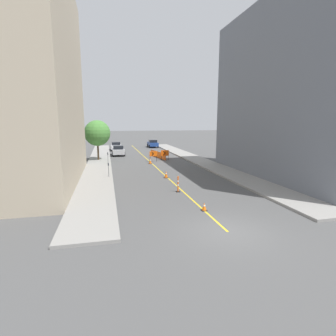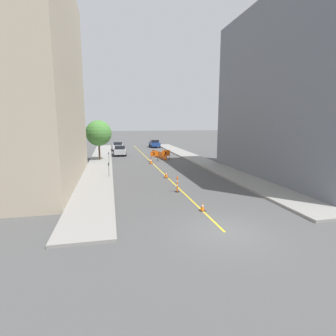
{
  "view_description": "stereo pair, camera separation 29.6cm",
  "coord_description": "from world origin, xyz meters",
  "px_view_note": "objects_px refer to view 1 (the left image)",
  "views": [
    {
      "loc": [
        -5.55,
        -10.95,
        5.24
      ],
      "look_at": [
        -0.04,
        12.53,
        1.0
      ],
      "focal_mm": 28.0,
      "sensor_mm": 36.0,
      "label": 1
    },
    {
      "loc": [
        -5.26,
        -11.01,
        5.24
      ],
      "look_at": [
        -0.04,
        12.53,
        1.0
      ],
      "focal_mm": 28.0,
      "sensor_mm": 36.0,
      "label": 2
    }
  ],
  "objects_px": {
    "parked_car_curb_far": "(153,143)",
    "street_tree_left_near": "(97,133)",
    "parked_car_curb_near": "(118,150)",
    "parked_car_curb_mid": "(116,146)",
    "traffic_cone_second": "(166,174)",
    "parking_meter_near_curb": "(108,167)",
    "parking_meter_far_curb": "(108,156)",
    "delineator_post_front": "(178,185)",
    "arrow_barricade_secondary": "(165,153)",
    "traffic_cone_third": "(150,161)",
    "arrow_barricade_primary": "(153,154)",
    "traffic_cone_nearest": "(204,207)"
  },
  "relations": [
    {
      "from": "arrow_barricade_primary",
      "to": "parked_car_curb_mid",
      "type": "bearing_deg",
      "value": 100.1
    },
    {
      "from": "arrow_barricade_primary",
      "to": "parked_car_curb_mid",
      "type": "relative_size",
      "value": 0.32
    },
    {
      "from": "traffic_cone_nearest",
      "to": "traffic_cone_second",
      "type": "height_order",
      "value": "traffic_cone_second"
    },
    {
      "from": "delineator_post_front",
      "to": "parked_car_curb_mid",
      "type": "relative_size",
      "value": 0.28
    },
    {
      "from": "arrow_barricade_primary",
      "to": "delineator_post_front",
      "type": "bearing_deg",
      "value": -98.51
    },
    {
      "from": "traffic_cone_nearest",
      "to": "parked_car_curb_near",
      "type": "bearing_deg",
      "value": 97.71
    },
    {
      "from": "parked_car_curb_far",
      "to": "parking_meter_far_curb",
      "type": "relative_size",
      "value": 3.11
    },
    {
      "from": "parked_car_curb_near",
      "to": "parked_car_curb_far",
      "type": "distance_m",
      "value": 14.37
    },
    {
      "from": "arrow_barricade_primary",
      "to": "arrow_barricade_secondary",
      "type": "distance_m",
      "value": 2.14
    },
    {
      "from": "parked_car_curb_near",
      "to": "street_tree_left_near",
      "type": "bearing_deg",
      "value": -117.47
    },
    {
      "from": "parking_meter_far_curb",
      "to": "street_tree_left_near",
      "type": "distance_m",
      "value": 4.66
    },
    {
      "from": "traffic_cone_nearest",
      "to": "arrow_barricade_secondary",
      "type": "relative_size",
      "value": 0.35
    },
    {
      "from": "traffic_cone_third",
      "to": "delineator_post_front",
      "type": "bearing_deg",
      "value": -90.7
    },
    {
      "from": "traffic_cone_nearest",
      "to": "parking_meter_near_curb",
      "type": "bearing_deg",
      "value": 117.25
    },
    {
      "from": "parked_car_curb_far",
      "to": "street_tree_left_near",
      "type": "distance_m",
      "value": 20.79
    },
    {
      "from": "parked_car_curb_near",
      "to": "parked_car_curb_mid",
      "type": "distance_m",
      "value": 7.75
    },
    {
      "from": "arrow_barricade_secondary",
      "to": "parking_meter_far_curb",
      "type": "distance_m",
      "value": 8.11
    },
    {
      "from": "parked_car_curb_near",
      "to": "parking_meter_far_curb",
      "type": "distance_m",
      "value": 9.28
    },
    {
      "from": "delineator_post_front",
      "to": "parking_meter_near_curb",
      "type": "bearing_deg",
      "value": 129.46
    },
    {
      "from": "traffic_cone_second",
      "to": "delineator_post_front",
      "type": "distance_m",
      "value": 5.2
    },
    {
      "from": "delineator_post_front",
      "to": "parked_car_curb_near",
      "type": "height_order",
      "value": "parked_car_curb_near"
    },
    {
      "from": "traffic_cone_third",
      "to": "arrow_barricade_primary",
      "type": "xyz_separation_m",
      "value": [
        0.7,
        1.65,
        0.65
      ]
    },
    {
      "from": "traffic_cone_nearest",
      "to": "parked_car_curb_far",
      "type": "height_order",
      "value": "parked_car_curb_far"
    },
    {
      "from": "street_tree_left_near",
      "to": "parked_car_curb_far",
      "type": "bearing_deg",
      "value": 58.97
    },
    {
      "from": "delineator_post_front",
      "to": "parked_car_curb_near",
      "type": "relative_size",
      "value": 0.29
    },
    {
      "from": "parked_car_curb_mid",
      "to": "parking_meter_far_curb",
      "type": "distance_m",
      "value": 16.95
    },
    {
      "from": "traffic_cone_second",
      "to": "parked_car_curb_mid",
      "type": "distance_m",
      "value": 26.36
    },
    {
      "from": "traffic_cone_second",
      "to": "parked_car_curb_mid",
      "type": "xyz_separation_m",
      "value": [
        -3.69,
        26.1,
        0.48
      ]
    },
    {
      "from": "parked_car_curb_far",
      "to": "parked_car_curb_mid",
      "type": "bearing_deg",
      "value": -149.83
    },
    {
      "from": "parked_car_curb_mid",
      "to": "parking_meter_far_curb",
      "type": "xyz_separation_m",
      "value": [
        -1.62,
        -16.87,
        0.34
      ]
    },
    {
      "from": "traffic_cone_third",
      "to": "parked_car_curb_near",
      "type": "height_order",
      "value": "parked_car_curb_near"
    },
    {
      "from": "parked_car_curb_mid",
      "to": "parking_meter_far_curb",
      "type": "relative_size",
      "value": 3.14
    },
    {
      "from": "traffic_cone_second",
      "to": "parked_car_curb_far",
      "type": "height_order",
      "value": "parked_car_curb_far"
    },
    {
      "from": "parked_car_curb_near",
      "to": "parking_meter_far_curb",
      "type": "xyz_separation_m",
      "value": [
        -1.68,
        -9.12,
        0.34
      ]
    },
    {
      "from": "street_tree_left_near",
      "to": "delineator_post_front",
      "type": "bearing_deg",
      "value": -70.72
    },
    {
      "from": "traffic_cone_nearest",
      "to": "traffic_cone_third",
      "type": "relative_size",
      "value": 0.7
    },
    {
      "from": "traffic_cone_third",
      "to": "parked_car_curb_mid",
      "type": "relative_size",
      "value": 0.16
    },
    {
      "from": "arrow_barricade_secondary",
      "to": "street_tree_left_near",
      "type": "distance_m",
      "value": 9.54
    },
    {
      "from": "street_tree_left_near",
      "to": "traffic_cone_second",
      "type": "bearing_deg",
      "value": -62.95
    },
    {
      "from": "parked_car_curb_near",
      "to": "parking_meter_near_curb",
      "type": "distance_m",
      "value": 17.47
    },
    {
      "from": "arrow_barricade_secondary",
      "to": "street_tree_left_near",
      "type": "height_order",
      "value": "street_tree_left_near"
    },
    {
      "from": "parked_car_curb_near",
      "to": "parked_car_curb_far",
      "type": "height_order",
      "value": "same"
    },
    {
      "from": "traffic_cone_third",
      "to": "parked_car_curb_far",
      "type": "bearing_deg",
      "value": 79.25
    },
    {
      "from": "parking_meter_far_curb",
      "to": "parking_meter_near_curb",
      "type": "bearing_deg",
      "value": -90.0
    },
    {
      "from": "traffic_cone_second",
      "to": "parked_car_curb_near",
      "type": "xyz_separation_m",
      "value": [
        -3.64,
        18.35,
        0.48
      ]
    },
    {
      "from": "street_tree_left_near",
      "to": "parking_meter_near_curb",
      "type": "bearing_deg",
      "value": -83.99
    },
    {
      "from": "parked_car_curb_far",
      "to": "street_tree_left_near",
      "type": "xyz_separation_m",
      "value": [
        -10.61,
        -17.63,
        2.97
      ]
    },
    {
      "from": "parking_meter_near_curb",
      "to": "parking_meter_far_curb",
      "type": "height_order",
      "value": "parking_meter_far_curb"
    },
    {
      "from": "parked_car_curb_near",
      "to": "street_tree_left_near",
      "type": "xyz_separation_m",
      "value": [
        -2.93,
        -5.48,
        2.97
      ]
    },
    {
      "from": "traffic_cone_third",
      "to": "parked_car_curb_near",
      "type": "bearing_deg",
      "value": 110.43
    }
  ]
}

